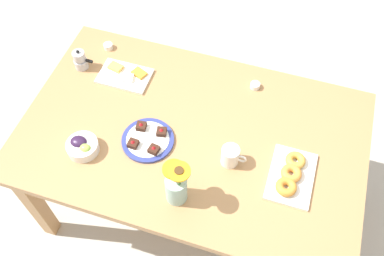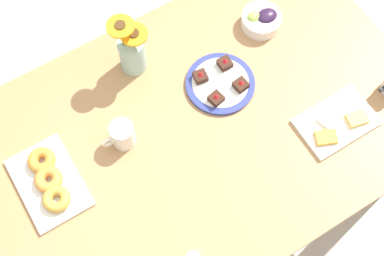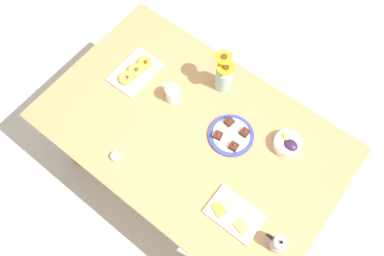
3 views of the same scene
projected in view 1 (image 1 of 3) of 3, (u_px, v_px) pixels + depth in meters
ground_plane at (192, 200)px, 2.60m from camera, size 6.00×6.00×0.00m
dining_table at (192, 143)px, 2.06m from camera, size 1.60×1.00×0.74m
coffee_mug at (230, 156)px, 1.86m from camera, size 0.11×0.08×0.10m
grape_bowl at (82, 146)px, 1.91m from camera, size 0.14×0.14×0.07m
cheese_platter at (125, 75)px, 2.18m from camera, size 0.26×0.17×0.03m
croissant_platter at (291, 175)px, 1.84m from camera, size 0.19×0.28×0.05m
jam_cup_honey at (255, 85)px, 2.13m from camera, size 0.05×0.05×0.03m
jam_cup_berry at (108, 46)px, 2.28m from camera, size 0.05×0.05×0.03m
dessert_plate at (148, 140)px, 1.96m from camera, size 0.24×0.24×0.05m
flower_vase at (176, 187)px, 1.73m from camera, size 0.12×0.11×0.25m
moka_pot at (80, 60)px, 2.18m from camera, size 0.11×0.07×0.12m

